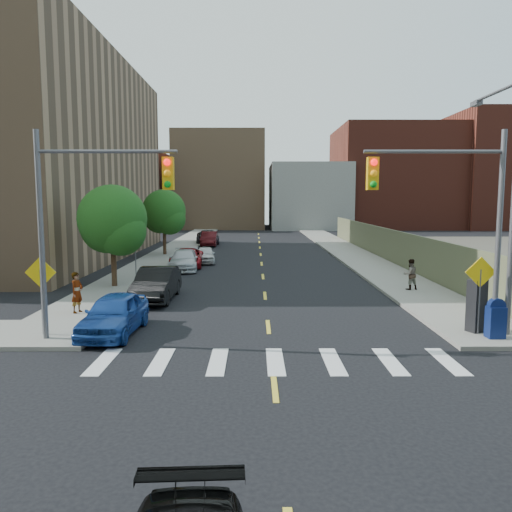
{
  "coord_description": "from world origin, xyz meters",
  "views": [
    {
      "loc": [
        -0.51,
        -10.28,
        4.82
      ],
      "look_at": [
        -0.44,
        13.85,
        2.0
      ],
      "focal_mm": 35.0,
      "sensor_mm": 36.0,
      "label": 1
    }
  ],
  "objects_px": {
    "payphone": "(476,306)",
    "parked_car_white": "(205,255)",
    "parked_car_blue": "(114,314)",
    "parked_car_maroon": "(209,239)",
    "parked_car_black": "(156,284)",
    "mailbox": "(496,319)",
    "parked_car_red": "(187,258)",
    "parked_car_silver": "(184,260)",
    "parked_car_grey": "(208,237)",
    "pedestrian_west": "(77,292)",
    "pedestrian_east": "(410,274)"
  },
  "relations": [
    {
      "from": "parked_car_grey",
      "to": "pedestrian_west",
      "type": "distance_m",
      "value": 32.75
    },
    {
      "from": "parked_car_white",
      "to": "parked_car_maroon",
      "type": "distance_m",
      "value": 13.21
    },
    {
      "from": "parked_car_maroon",
      "to": "pedestrian_west",
      "type": "relative_size",
      "value": 2.62
    },
    {
      "from": "parked_car_red",
      "to": "payphone",
      "type": "relative_size",
      "value": 2.5
    },
    {
      "from": "parked_car_black",
      "to": "mailbox",
      "type": "distance_m",
      "value": 14.49
    },
    {
      "from": "parked_car_black",
      "to": "mailbox",
      "type": "relative_size",
      "value": 3.44
    },
    {
      "from": "parked_car_black",
      "to": "parked_car_silver",
      "type": "bearing_deg",
      "value": 91.43
    },
    {
      "from": "payphone",
      "to": "parked_car_white",
      "type": "bearing_deg",
      "value": 95.76
    },
    {
      "from": "parked_car_black",
      "to": "payphone",
      "type": "distance_m",
      "value": 13.85
    },
    {
      "from": "parked_car_red",
      "to": "pedestrian_east",
      "type": "bearing_deg",
      "value": -38.78
    },
    {
      "from": "parked_car_silver",
      "to": "payphone",
      "type": "distance_m",
      "value": 20.38
    },
    {
      "from": "mailbox",
      "to": "payphone",
      "type": "distance_m",
      "value": 0.89
    },
    {
      "from": "parked_car_white",
      "to": "pedestrian_east",
      "type": "distance_m",
      "value": 16.52
    },
    {
      "from": "parked_car_white",
      "to": "pedestrian_west",
      "type": "relative_size",
      "value": 2.17
    },
    {
      "from": "parked_car_maroon",
      "to": "mailbox",
      "type": "xyz_separation_m",
      "value": [
        12.63,
        -33.76,
        0.09
      ]
    },
    {
      "from": "parked_car_black",
      "to": "parked_car_red",
      "type": "distance_m",
      "value": 11.43
    },
    {
      "from": "parked_car_maroon",
      "to": "parked_car_black",
      "type": "bearing_deg",
      "value": -91.1
    },
    {
      "from": "parked_car_black",
      "to": "mailbox",
      "type": "bearing_deg",
      "value": -27.81
    },
    {
      "from": "pedestrian_west",
      "to": "parked_car_red",
      "type": "bearing_deg",
      "value": 8.74
    },
    {
      "from": "parked_car_maroon",
      "to": "pedestrian_west",
      "type": "xyz_separation_m",
      "value": [
        -2.69,
        -30.01,
        0.26
      ]
    },
    {
      "from": "parked_car_black",
      "to": "parked_car_red",
      "type": "bearing_deg",
      "value": 91.31
    },
    {
      "from": "parked_car_blue",
      "to": "parked_car_silver",
      "type": "bearing_deg",
      "value": 91.68
    },
    {
      "from": "parked_car_blue",
      "to": "payphone",
      "type": "bearing_deg",
      "value": 1.44
    },
    {
      "from": "pedestrian_east",
      "to": "parked_car_red",
      "type": "bearing_deg",
      "value": -49.49
    },
    {
      "from": "pedestrian_west",
      "to": "pedestrian_east",
      "type": "distance_m",
      "value": 16.04
    },
    {
      "from": "pedestrian_west",
      "to": "parked_car_silver",
      "type": "bearing_deg",
      "value": 7.69
    },
    {
      "from": "parked_car_blue",
      "to": "parked_car_red",
      "type": "height_order",
      "value": "parked_car_blue"
    },
    {
      "from": "parked_car_red",
      "to": "parked_car_black",
      "type": "bearing_deg",
      "value": -91.45
    },
    {
      "from": "payphone",
      "to": "mailbox",
      "type": "bearing_deg",
      "value": -93.22
    },
    {
      "from": "parked_car_grey",
      "to": "parked_car_red",
      "type": "bearing_deg",
      "value": -94.76
    },
    {
      "from": "parked_car_maroon",
      "to": "parked_car_white",
      "type": "bearing_deg",
      "value": -87.13
    },
    {
      "from": "parked_car_silver",
      "to": "pedestrian_east",
      "type": "xyz_separation_m",
      "value": [
        12.69,
        -8.03,
        0.27
      ]
    },
    {
      "from": "parked_car_black",
      "to": "parked_car_silver",
      "type": "distance_m",
      "value": 9.94
    },
    {
      "from": "parked_car_red",
      "to": "payphone",
      "type": "distance_m",
      "value": 21.58
    },
    {
      "from": "parked_car_maroon",
      "to": "pedestrian_east",
      "type": "height_order",
      "value": "pedestrian_east"
    },
    {
      "from": "parked_car_black",
      "to": "parked_car_grey",
      "type": "bearing_deg",
      "value": 91.54
    },
    {
      "from": "parked_car_red",
      "to": "parked_car_silver",
      "type": "xyz_separation_m",
      "value": [
        -0.01,
        -1.49,
        0.03
      ]
    },
    {
      "from": "parked_car_red",
      "to": "pedestrian_east",
      "type": "relative_size",
      "value": 2.95
    },
    {
      "from": "parked_car_black",
      "to": "pedestrian_west",
      "type": "xyz_separation_m",
      "value": [
        -2.61,
        -3.2,
        0.21
      ]
    },
    {
      "from": "parked_car_white",
      "to": "mailbox",
      "type": "xyz_separation_m",
      "value": [
        11.76,
        -20.58,
        0.19
      ]
    },
    {
      "from": "parked_car_black",
      "to": "pedestrian_east",
      "type": "height_order",
      "value": "pedestrian_east"
    },
    {
      "from": "parked_car_white",
      "to": "payphone",
      "type": "distance_m",
      "value": 22.86
    },
    {
      "from": "parked_car_red",
      "to": "mailbox",
      "type": "height_order",
      "value": "mailbox"
    },
    {
      "from": "parked_car_silver",
      "to": "pedestrian_west",
      "type": "distance_m",
      "value": 13.38
    },
    {
      "from": "parked_car_grey",
      "to": "mailbox",
      "type": "height_order",
      "value": "mailbox"
    },
    {
      "from": "parked_car_maroon",
      "to": "parked_car_grey",
      "type": "xyz_separation_m",
      "value": [
        -0.42,
        2.66,
        -0.02
      ]
    },
    {
      "from": "parked_car_silver",
      "to": "mailbox",
      "type": "height_order",
      "value": "mailbox"
    },
    {
      "from": "parked_car_blue",
      "to": "parked_car_black",
      "type": "relative_size",
      "value": 0.91
    },
    {
      "from": "parked_car_blue",
      "to": "parked_car_maroon",
      "type": "relative_size",
      "value": 0.97
    },
    {
      "from": "parked_car_black",
      "to": "parked_car_silver",
      "type": "xyz_separation_m",
      "value": [
        -0.1,
        9.93,
        -0.1
      ]
    }
  ]
}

